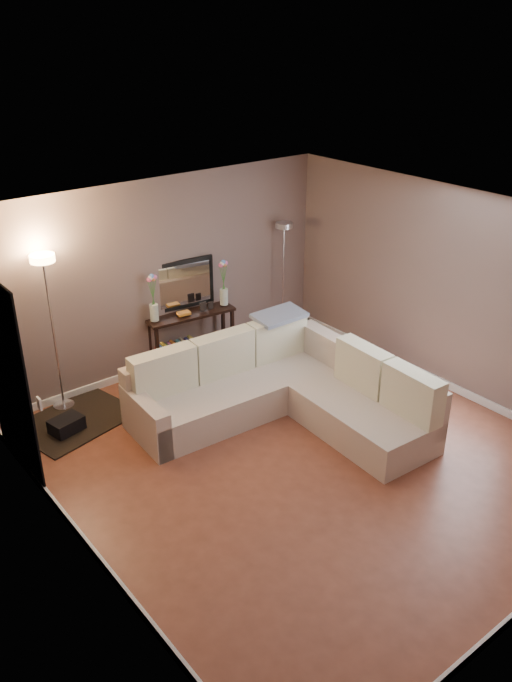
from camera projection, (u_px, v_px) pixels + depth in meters
floor at (301, 455)px, 7.35m from camera, size 5.00×5.50×0.01m
ceiling at (309, 226)px, 6.21m from camera, size 5.00×5.50×0.01m
wall_back at (163, 276)px, 8.72m from camera, size 5.00×0.02×2.60m
wall_left at (75, 437)px, 5.38m from camera, size 0.02×5.50×2.60m
wall_right at (456, 293)px, 8.18m from camera, size 0.02×5.50×2.60m
baseboard_back at (170, 361)px, 9.25m from camera, size 5.00×0.03×0.10m
baseboard_left at (94, 553)px, 5.94m from camera, size 0.03×5.50×0.10m
baseboard_right at (442, 382)px, 8.72m from camera, size 0.03×5.50×0.10m
doorway at (8, 377)px, 6.68m from camera, size 0.02×1.20×2.20m
switch_plate at (39, 404)px, 6.03m from camera, size 0.02×0.08×0.12m
sectional_sofa at (280, 389)px, 7.95m from camera, size 2.73×2.72×0.94m
throw_blanket at (279, 315)px, 8.41m from camera, size 0.68×0.40×0.09m
console_table at (187, 337)px, 9.09m from camera, size 1.26×0.48×0.76m
leaning_mirror at (184, 284)px, 8.94m from camera, size 0.87×0.14×0.68m
table_decor at (191, 311)px, 8.93m from camera, size 0.52×0.15×0.12m
flower_vase_left at (153, 301)px, 8.61m from camera, size 0.15×0.13×0.65m
flower_vase_right at (224, 286)px, 9.10m from camera, size 0.15×0.13×0.65m
floor_lamp_lit at (49, 303)px, 7.65m from camera, size 0.33×0.33×1.98m
floor_lamp_unlit at (283, 257)px, 9.67m from camera, size 0.28×0.28×1.73m
charcoal_rug at (76, 420)px, 7.97m from camera, size 1.47×1.23×0.02m
black_bag at (67, 427)px, 7.73m from camera, size 0.41×0.33×0.24m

